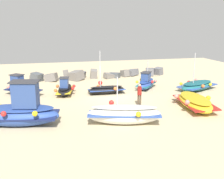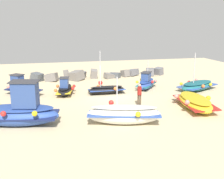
% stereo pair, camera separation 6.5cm
% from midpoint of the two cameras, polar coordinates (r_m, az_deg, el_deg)
% --- Properties ---
extents(ground_plane, '(44.21, 44.21, 0.00)m').
position_cam_midpoint_polar(ground_plane, '(23.88, 0.03, -1.48)').
color(ground_plane, '#C6B289').
extents(fishing_boat_0, '(2.01, 3.28, 1.63)m').
position_cam_midpoint_polar(fishing_boat_0, '(24.85, -9.70, 0.11)').
color(fishing_boat_0, black).
rests_on(fishing_boat_0, ground_plane).
extents(fishing_boat_1, '(2.53, 4.84, 1.02)m').
position_cam_midpoint_polar(fishing_boat_1, '(21.52, 16.53, -2.48)').
color(fishing_boat_1, gold).
rests_on(fishing_boat_1, ground_plane).
extents(fishing_boat_2, '(4.58, 3.39, 3.55)m').
position_cam_midpoint_polar(fishing_boat_2, '(27.32, 17.03, 0.78)').
color(fishing_boat_2, '#1E6670').
rests_on(fishing_boat_2, ground_plane).
extents(fishing_boat_3, '(5.42, 2.86, 2.86)m').
position_cam_midpoint_polar(fishing_boat_3, '(18.08, -18.73, -4.38)').
color(fishing_boat_3, '#2D4C9E').
rests_on(fishing_boat_3, ground_plane).
extents(fishing_boat_4, '(3.37, 1.91, 3.89)m').
position_cam_midpoint_polar(fishing_boat_4, '(24.85, -1.21, 0.01)').
color(fishing_boat_4, black).
rests_on(fishing_boat_4, ground_plane).
extents(fishing_boat_5, '(4.94, 2.77, 3.07)m').
position_cam_midpoint_polar(fishing_boat_5, '(17.45, 2.41, -5.01)').
color(fishing_boat_5, white).
rests_on(fishing_boat_5, ground_plane).
extents(fishing_boat_6, '(3.50, 3.28, 1.83)m').
position_cam_midpoint_polar(fishing_boat_6, '(25.52, -17.98, 0.18)').
color(fishing_boat_6, '#2D4C9E').
rests_on(fishing_boat_6, ground_plane).
extents(fishing_boat_7, '(2.97, 3.34, 2.71)m').
position_cam_midpoint_polar(fishing_boat_7, '(26.84, 7.00, 1.37)').
color(fishing_boat_7, '#2D4C9E').
rests_on(fishing_boat_7, ground_plane).
extents(person_walking, '(0.32, 0.32, 1.75)m').
position_cam_midpoint_polar(person_walking, '(20.99, 5.57, -0.82)').
color(person_walking, brown).
rests_on(person_walking, ground_plane).
extents(breakwater_rocks, '(15.74, 3.14, 1.30)m').
position_cam_midpoint_polar(breakwater_rocks, '(31.70, -3.58, 3.05)').
color(breakwater_rocks, slate).
rests_on(breakwater_rocks, ground_plane).
extents(mooring_buoy_0, '(0.44, 0.44, 0.61)m').
position_cam_midpoint_polar(mooring_buoy_0, '(27.52, -2.49, 1.37)').
color(mooring_buoy_0, '#3F3F42').
rests_on(mooring_buoy_0, ground_plane).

